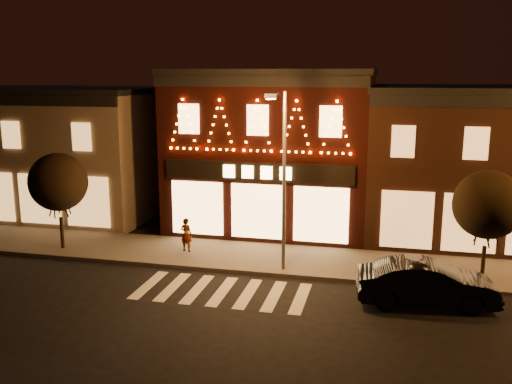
% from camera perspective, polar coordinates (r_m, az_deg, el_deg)
% --- Properties ---
extents(ground, '(120.00, 120.00, 0.00)m').
position_cam_1_polar(ground, '(18.44, -7.06, -14.42)').
color(ground, black).
rests_on(ground, ground).
extents(sidewalk_far, '(44.00, 4.00, 0.15)m').
position_cam_1_polar(sidewalk_far, '(25.10, 3.64, -6.85)').
color(sidewalk_far, '#47423D').
rests_on(sidewalk_far, ground).
extents(building_left, '(12.20, 8.28, 7.30)m').
position_cam_1_polar(building_left, '(35.26, -19.34, 3.97)').
color(building_left, '#70604F').
rests_on(building_left, ground).
extents(building_pulp, '(10.20, 8.34, 8.30)m').
position_cam_1_polar(building_pulp, '(30.27, 1.90, 4.38)').
color(building_pulp, black).
rests_on(building_pulp, ground).
extents(building_right_a, '(9.20, 8.28, 7.50)m').
position_cam_1_polar(building_right_a, '(29.98, 20.02, 2.81)').
color(building_right_a, '#371D13').
rests_on(building_right_a, ground).
extents(streetlamp_mid, '(0.59, 1.67, 7.29)m').
position_cam_1_polar(streetlamp_mid, '(22.52, 2.66, 2.41)').
color(streetlamp_mid, '#59595E').
rests_on(streetlamp_mid, sidewalk_far).
extents(tree_left, '(2.65, 2.65, 4.44)m').
position_cam_1_polar(tree_left, '(27.29, -19.26, 0.94)').
color(tree_left, black).
rests_on(tree_left, sidewalk_far).
extents(tree_right, '(2.64, 2.64, 4.42)m').
position_cam_1_polar(tree_right, '(23.22, 22.29, -1.18)').
color(tree_right, black).
rests_on(tree_right, sidewalk_far).
extents(dark_sedan, '(5.06, 2.27, 1.61)m').
position_cam_1_polar(dark_sedan, '(21.30, 16.76, -8.78)').
color(dark_sedan, black).
rests_on(dark_sedan, ground).
extents(pedestrian, '(0.63, 0.48, 1.56)m').
position_cam_1_polar(pedestrian, '(25.98, -7.02, -4.28)').
color(pedestrian, gray).
rests_on(pedestrian, sidewalk_far).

